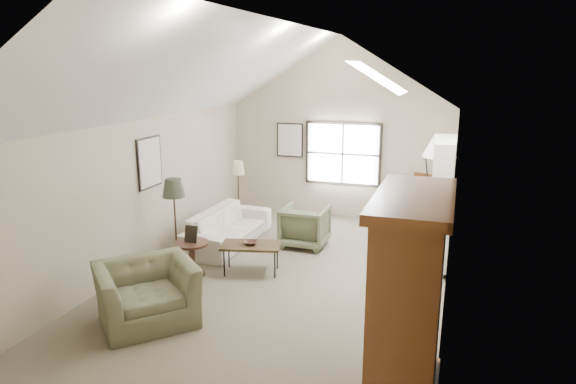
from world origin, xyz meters
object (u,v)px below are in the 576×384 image
(armoire, at_px, (408,304))
(sofa, at_px, (228,227))
(armchair_near, at_px, (147,293))
(coffee_table, at_px, (251,258))
(side_chair, at_px, (418,201))
(side_table, at_px, (192,259))
(armchair_far, at_px, (305,226))

(armoire, relative_size, sofa, 0.97)
(armchair_near, height_order, coffee_table, armchair_near)
(armoire, relative_size, armchair_near, 1.76)
(sofa, relative_size, side_chair, 2.00)
(side_table, bearing_deg, armchair_far, 55.33)
(armchair_far, height_order, coffee_table, armchair_far)
(armoire, xyz_separation_m, coffee_table, (-2.78, 2.65, -0.85))
(armoire, distance_m, sofa, 5.43)
(coffee_table, bearing_deg, armchair_near, -108.74)
(sofa, xyz_separation_m, armchair_near, (0.30, -3.20, 0.07))
(armoire, distance_m, side_table, 4.37)
(sofa, relative_size, armchair_far, 2.66)
(armchair_near, bearing_deg, side_chair, 14.05)
(side_table, bearing_deg, armchair_near, -82.91)
(coffee_table, height_order, side_table, side_table)
(armchair_near, height_order, side_chair, side_chair)
(coffee_table, distance_m, side_chair, 4.22)
(coffee_table, bearing_deg, armoire, -43.70)
(side_chair, bearing_deg, armchair_near, -98.26)
(armchair_near, xyz_separation_m, side_chair, (3.09, 5.45, 0.16))
(armoire, relative_size, armchair_far, 2.57)
(armchair_far, relative_size, side_table, 1.50)
(coffee_table, bearing_deg, sofa, 129.33)
(sofa, bearing_deg, coffee_table, -138.76)
(sofa, xyz_separation_m, side_table, (0.10, -1.60, -0.05))
(armoire, height_order, side_table, armoire)
(armchair_near, distance_m, armchair_far, 3.73)
(sofa, xyz_separation_m, side_chair, (3.39, 2.25, 0.24))
(armoire, xyz_separation_m, sofa, (-3.76, 3.85, -0.77))
(coffee_table, height_order, side_chair, side_chair)
(side_chair, bearing_deg, sofa, -125.10)
(armoire, bearing_deg, sofa, 134.31)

